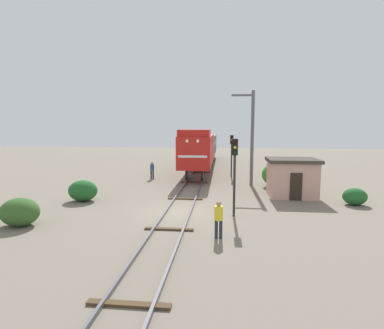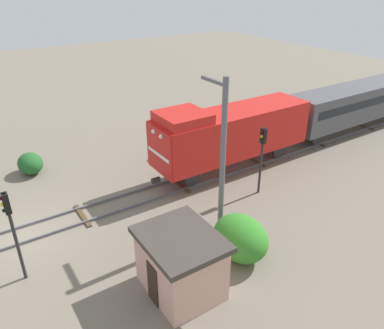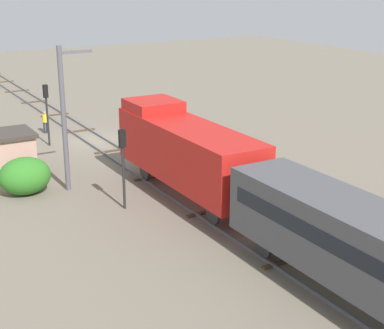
{
  "view_description": "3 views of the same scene",
  "coord_description": "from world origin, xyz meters",
  "px_view_note": "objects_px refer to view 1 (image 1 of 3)",
  "views": [
    {
      "loc": [
        2.56,
        -16.95,
        4.93
      ],
      "look_at": [
        -0.3,
        10.48,
        1.53
      ],
      "focal_mm": 28.0,
      "sensor_mm": 36.0,
      "label": 1
    },
    {
      "loc": [
        17.6,
        -1.18,
        11.93
      ],
      "look_at": [
        0.55,
        10.0,
        1.53
      ],
      "focal_mm": 35.0,
      "sensor_mm": 36.0,
      "label": 2
    },
    {
      "loc": [
        14.59,
        39.15,
        11.53
      ],
      "look_at": [
        -1.02,
        12.32,
        1.48
      ],
      "focal_mm": 55.0,
      "sensor_mm": 36.0,
      "label": 3
    }
  ],
  "objects_px": {
    "traffic_signal_near": "(235,163)",
    "worker_by_signal": "(152,169)",
    "relay_hut": "(292,177)",
    "worker_near_track": "(219,217)",
    "traffic_signal_mid": "(232,148)",
    "passenger_car_leading": "(206,144)",
    "catenary_mast": "(252,136)",
    "locomotive": "(198,149)"
  },
  "relations": [
    {
      "from": "passenger_car_leading",
      "to": "relay_hut",
      "type": "bearing_deg",
      "value": -71.03
    },
    {
      "from": "worker_near_track",
      "to": "worker_by_signal",
      "type": "distance_m",
      "value": 16.28
    },
    {
      "from": "passenger_car_leading",
      "to": "traffic_signal_near",
      "type": "xyz_separation_m",
      "value": [
        3.2,
        -27.21,
        0.48
      ]
    },
    {
      "from": "locomotive",
      "to": "worker_near_track",
      "type": "distance_m",
      "value": 17.61
    },
    {
      "from": "traffic_signal_near",
      "to": "worker_by_signal",
      "type": "distance_m",
      "value": 13.75
    },
    {
      "from": "passenger_car_leading",
      "to": "worker_by_signal",
      "type": "height_order",
      "value": "passenger_car_leading"
    },
    {
      "from": "relay_hut",
      "to": "traffic_signal_near",
      "type": "bearing_deg",
      "value": -128.57
    },
    {
      "from": "passenger_car_leading",
      "to": "worker_near_track",
      "type": "bearing_deg",
      "value": -85.53
    },
    {
      "from": "worker_by_signal",
      "to": "relay_hut",
      "type": "height_order",
      "value": "relay_hut"
    },
    {
      "from": "locomotive",
      "to": "traffic_signal_mid",
      "type": "distance_m",
      "value": 3.43
    },
    {
      "from": "worker_by_signal",
      "to": "catenary_mast",
      "type": "height_order",
      "value": "catenary_mast"
    },
    {
      "from": "worker_by_signal",
      "to": "catenary_mast",
      "type": "xyz_separation_m",
      "value": [
        9.14,
        -2.06,
        3.26
      ]
    },
    {
      "from": "traffic_signal_near",
      "to": "relay_hut",
      "type": "bearing_deg",
      "value": 51.43
    },
    {
      "from": "locomotive",
      "to": "worker_by_signal",
      "type": "xyz_separation_m",
      "value": [
        -4.2,
        -2.47,
        -1.78
      ]
    },
    {
      "from": "locomotive",
      "to": "traffic_signal_mid",
      "type": "height_order",
      "value": "locomotive"
    },
    {
      "from": "locomotive",
      "to": "passenger_car_leading",
      "type": "height_order",
      "value": "locomotive"
    },
    {
      "from": "worker_near_track",
      "to": "catenary_mast",
      "type": "distance_m",
      "value": 13.47
    },
    {
      "from": "traffic_signal_near",
      "to": "worker_by_signal",
      "type": "relative_size",
      "value": 2.55
    },
    {
      "from": "locomotive",
      "to": "traffic_signal_mid",
      "type": "bearing_deg",
      "value": -6.55
    },
    {
      "from": "worker_near_track",
      "to": "catenary_mast",
      "type": "relative_size",
      "value": 0.21
    },
    {
      "from": "locomotive",
      "to": "worker_near_track",
      "type": "xyz_separation_m",
      "value": [
        2.4,
        -17.35,
        -1.78
      ]
    },
    {
      "from": "traffic_signal_mid",
      "to": "relay_hut",
      "type": "xyz_separation_m",
      "value": [
        4.1,
        -8.09,
        -1.52
      ]
    },
    {
      "from": "catenary_mast",
      "to": "locomotive",
      "type": "bearing_deg",
      "value": 137.49
    },
    {
      "from": "worker_near_track",
      "to": "worker_by_signal",
      "type": "bearing_deg",
      "value": -145.07
    },
    {
      "from": "traffic_signal_mid",
      "to": "traffic_signal_near",
      "type": "bearing_deg",
      "value": -90.85
    },
    {
      "from": "worker_by_signal",
      "to": "relay_hut",
      "type": "xyz_separation_m",
      "value": [
        11.7,
        -6.02,
        0.4
      ]
    },
    {
      "from": "locomotive",
      "to": "worker_by_signal",
      "type": "relative_size",
      "value": 6.82
    },
    {
      "from": "worker_near_track",
      "to": "worker_by_signal",
      "type": "height_order",
      "value": "same"
    },
    {
      "from": "traffic_signal_mid",
      "to": "passenger_car_leading",
      "type": "bearing_deg",
      "value": 103.91
    },
    {
      "from": "traffic_signal_near",
      "to": "worker_near_track",
      "type": "relative_size",
      "value": 2.55
    },
    {
      "from": "locomotive",
      "to": "relay_hut",
      "type": "bearing_deg",
      "value": -48.52
    },
    {
      "from": "passenger_car_leading",
      "to": "worker_near_track",
      "type": "relative_size",
      "value": 8.24
    },
    {
      "from": "traffic_signal_near",
      "to": "traffic_signal_mid",
      "type": "relative_size",
      "value": 1.03
    },
    {
      "from": "worker_near_track",
      "to": "relay_hut",
      "type": "bearing_deg",
      "value": 161.11
    },
    {
      "from": "worker_near_track",
      "to": "traffic_signal_mid",
      "type": "bearing_deg",
      "value": -172.36
    },
    {
      "from": "traffic_signal_mid",
      "to": "worker_near_track",
      "type": "distance_m",
      "value": 17.1
    },
    {
      "from": "locomotive",
      "to": "worker_by_signal",
      "type": "height_order",
      "value": "locomotive"
    },
    {
      "from": "relay_hut",
      "to": "traffic_signal_mid",
      "type": "bearing_deg",
      "value": 116.87
    },
    {
      "from": "traffic_signal_near",
      "to": "traffic_signal_mid",
      "type": "height_order",
      "value": "traffic_signal_near"
    },
    {
      "from": "worker_by_signal",
      "to": "relay_hut",
      "type": "distance_m",
      "value": 13.16
    },
    {
      "from": "worker_near_track",
      "to": "traffic_signal_near",
      "type": "bearing_deg",
      "value": 178.05
    },
    {
      "from": "traffic_signal_near",
      "to": "traffic_signal_mid",
      "type": "bearing_deg",
      "value": 89.15
    }
  ]
}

